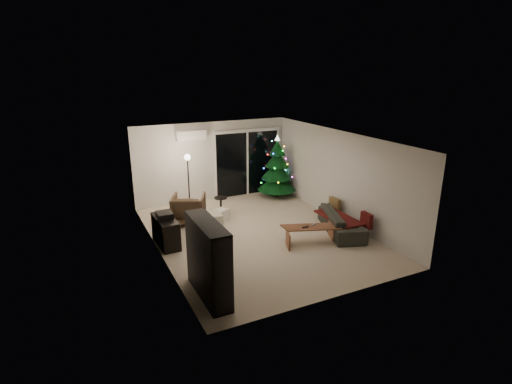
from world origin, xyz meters
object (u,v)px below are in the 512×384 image
media_cabinet (166,231)px  armchair (189,209)px  bookshelf (199,262)px  sofa (341,221)px  christmas_tree (277,166)px  coffee_table (310,234)px

media_cabinet → armchair: armchair is taller
bookshelf → media_cabinet: size_ratio=1.35×
bookshelf → armchair: (0.92, 3.73, -0.34)m
sofa → bookshelf: bearing=128.1°
christmas_tree → media_cabinet: bearing=-153.0°
coffee_table → sofa: bearing=31.8°
bookshelf → media_cabinet: (0.00, 2.59, -0.40)m
sofa → media_cabinet: bearing=94.6°
armchair → bookshelf: bearing=101.5°
christmas_tree → coffee_table: bearing=-105.9°
media_cabinet → coffee_table: media_cabinet is taller
bookshelf → media_cabinet: bookshelf is taller
sofa → christmas_tree: 3.44m
media_cabinet → christmas_tree: bearing=24.5°
bookshelf → sofa: bearing=14.9°
armchair → sofa: 4.12m
armchair → christmas_tree: 3.51m
bookshelf → armchair: bookshelf is taller
media_cabinet → sofa: bearing=-18.1°
bookshelf → sofa: 4.54m
christmas_tree → armchair: bearing=-163.0°
armchair → christmas_tree: christmas_tree is taller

